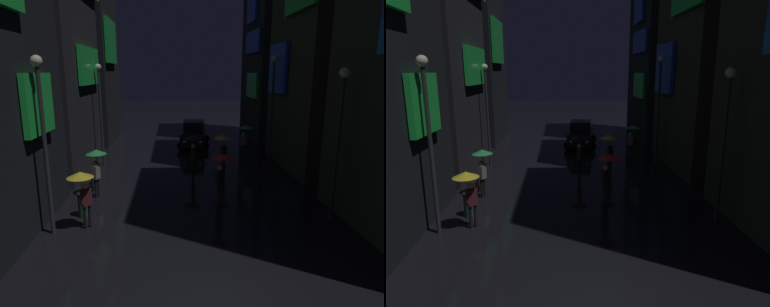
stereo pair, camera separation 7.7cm
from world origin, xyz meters
The scene contains 15 objects.
building_right_mid centered at (7.48, 12.56, 8.91)m, with size 4.25×7.27×17.81m.
building_right_far centered at (7.47, 21.60, 8.93)m, with size 4.25×7.23×17.83m.
pedestrian_midstreet_left_green centered at (-4.21, 8.17, 1.67)m, with size 0.90×0.90×2.12m.
pedestrian_far_right_yellow centered at (-3.99, 4.85, 1.67)m, with size 0.90×0.90×2.12m.
pedestrian_foreground_left_green centered at (3.79, 14.80, 1.67)m, with size 0.90×0.90×2.12m.
pedestrian_foreground_right_red centered at (1.15, 7.05, 1.67)m, with size 0.90×0.90×2.12m.
pedestrian_near_crossing_black centered at (0.22, 11.44, 1.67)m, with size 0.90×0.90×2.12m.
pedestrian_midstreet_centre_yellow centered at (1.84, 11.56, 1.67)m, with size 0.90×0.90×2.12m.
bicycle_parked_at_storefront centered at (-4.60, 8.53, 0.39)m, with size 0.18×1.82×0.96m.
car_distant centered at (0.73, 18.40, 0.93)m, with size 2.59×4.30×1.92m.
streetlamp_left_far centered at (-5.00, 13.58, 3.64)m, with size 0.36×0.36×5.86m.
streetlamp_right_far centered at (5.00, 13.40, 3.89)m, with size 0.36×0.36×6.33m.
streetlamp_left_near centered at (-5.00, 4.57, 3.67)m, with size 0.36×0.36×5.92m.
streetlamp_right_near centered at (5.00, 5.11, 3.48)m, with size 0.36×0.36×5.56m.
trash_bin centered at (-4.30, 5.99, 0.47)m, with size 0.46×0.46×0.93m.
Camera 2 is at (-0.80, -6.50, 5.40)m, focal length 32.00 mm.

